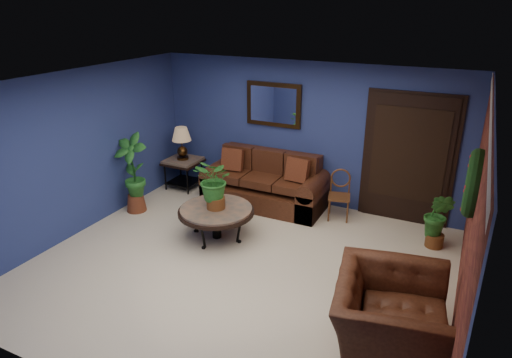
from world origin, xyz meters
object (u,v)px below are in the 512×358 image
at_px(armchair, 391,319).
at_px(coffee_table, 216,211).
at_px(table_lamp, 182,139).
at_px(end_table, 183,166).
at_px(sofa, 266,187).
at_px(side_chair, 340,191).

bearing_deg(armchair, coffee_table, 55.26).
bearing_deg(coffee_table, table_lamp, 137.56).
height_order(end_table, table_lamp, table_lamp).
relative_size(sofa, side_chair, 2.58).
xyz_separation_m(sofa, side_chair, (1.33, 0.03, 0.15)).
bearing_deg(table_lamp, end_table, 116.57).
bearing_deg(sofa, end_table, -179.00).
bearing_deg(table_lamp, sofa, 1.00).
height_order(end_table, armchair, armchair).
bearing_deg(armchair, end_table, 48.38).
distance_m(coffee_table, side_chair, 2.12).
height_order(sofa, armchair, sofa).
height_order(sofa, table_lamp, table_lamp).
bearing_deg(end_table, side_chair, 1.11).
height_order(coffee_table, table_lamp, table_lamp).
distance_m(sofa, side_chair, 1.34).
relative_size(coffee_table, armchair, 0.90).
distance_m(coffee_table, table_lamp, 2.23).
bearing_deg(sofa, coffee_table, -95.64).
height_order(sofa, coffee_table, sofa).
height_order(sofa, end_table, sofa).
distance_m(sofa, end_table, 1.75).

